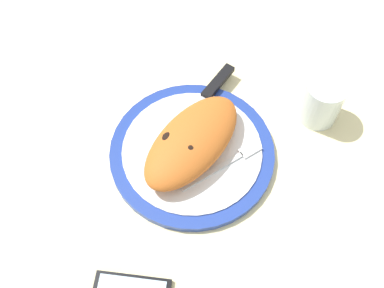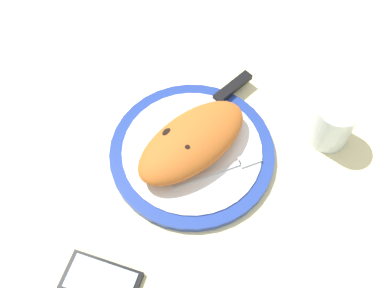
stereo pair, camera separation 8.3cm
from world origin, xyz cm
name	(u,v)px [view 1 (the left image)]	position (x,y,z in cm)	size (l,w,h in cm)	color
ground_plane	(192,158)	(0.00, 0.00, -1.50)	(150.00, 150.00, 3.00)	beige
plate	(192,152)	(0.00, 0.00, 0.85)	(30.37, 30.37, 1.77)	#233D99
calzone	(193,140)	(0.30, 0.16, 4.63)	(24.97, 16.76, 5.71)	#C16023
fork	(228,162)	(3.45, -6.16, 1.97)	(17.14, 3.09, 0.40)	silver
knife	(208,94)	(9.93, 7.73, 2.25)	(23.46, 8.78, 1.20)	silver
water_glass	(321,103)	(24.59, -8.00, 3.97)	(7.50, 7.50, 9.24)	silver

